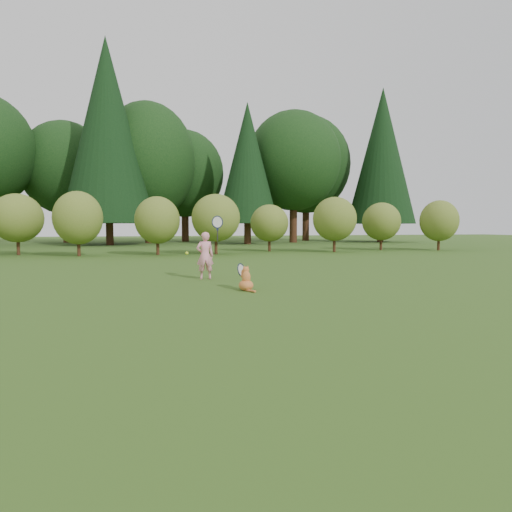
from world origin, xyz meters
name	(u,v)px	position (x,y,z in m)	size (l,w,h in m)	color
ground	(256,298)	(0.00, 0.00, 0.00)	(100.00, 100.00, 0.00)	#265016
shrub_row	(190,224)	(0.00, 13.00, 1.40)	(28.00, 3.00, 2.80)	#5A6E22
woodland_backdrop	(176,136)	(0.00, 23.00, 7.50)	(48.00, 10.00, 15.00)	black
child	(205,254)	(-0.54, 2.95, 0.61)	(0.65, 0.41, 1.72)	pink
cat	(246,278)	(0.02, 0.91, 0.26)	(0.36, 0.71, 0.68)	#C36F25
tennis_ball	(187,253)	(-1.15, 0.99, 0.77)	(0.06, 0.06, 0.06)	#A8C717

